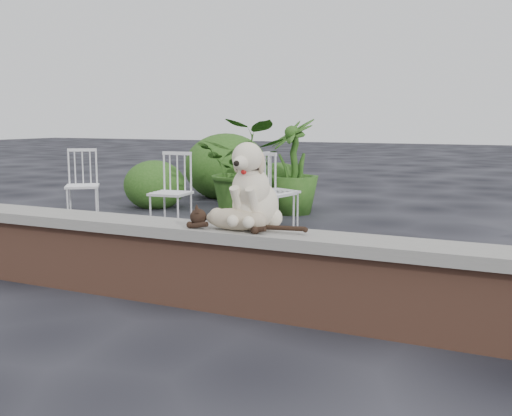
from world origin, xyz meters
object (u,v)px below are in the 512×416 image
at_px(dog, 256,184).
at_px(potted_plant_b, 293,167).
at_px(chair_b, 171,192).
at_px(chair_a, 82,185).
at_px(cat, 235,218).
at_px(potted_plant_a, 244,168).
at_px(chair_c, 277,190).
at_px(chair_e, 273,192).

relative_size(dog, potted_plant_b, 0.46).
bearing_deg(chair_b, chair_a, 167.14).
bearing_deg(chair_b, dog, -52.41).
xyz_separation_m(dog, cat, (-0.08, -0.15, -0.22)).
bearing_deg(cat, potted_plant_a, 115.48).
bearing_deg(chair_b, chair_c, 26.99).
height_order(dog, potted_plant_b, potted_plant_b).
bearing_deg(chair_b, chair_e, 17.13).
relative_size(cat, chair_e, 1.06).
xyz_separation_m(cat, chair_c, (-1.04, 3.13, -0.20)).
bearing_deg(cat, chair_c, 108.30).
distance_m(cat, chair_e, 3.08).
height_order(chair_a, potted_plant_b, potted_plant_b).
relative_size(cat, chair_c, 1.06).
bearing_deg(potted_plant_a, potted_plant_b, 39.70).
bearing_deg(cat, chair_b, 131.11).
bearing_deg(chair_a, dog, -70.50).
bearing_deg(dog, chair_c, 110.52).
relative_size(cat, potted_plant_b, 0.75).
distance_m(cat, chair_b, 3.22).
height_order(dog, chair_c, dog).
height_order(chair_e, chair_a, same).
height_order(dog, chair_b, dog).
distance_m(chair_c, chair_a, 2.63).
height_order(chair_a, potted_plant_a, potted_plant_a).
distance_m(chair_b, potted_plant_b, 2.04).
xyz_separation_m(cat, potted_plant_b, (-1.29, 4.27, 0.00)).
bearing_deg(chair_e, chair_a, 108.65).
relative_size(chair_e, chair_a, 1.00).
bearing_deg(potted_plant_b, chair_e, -78.03).
height_order(chair_a, chair_b, same).
relative_size(chair_c, potted_plant_b, 0.70).
relative_size(dog, cat, 0.61).
relative_size(chair_c, chair_a, 1.00).
bearing_deg(chair_a, potted_plant_b, -1.09).
xyz_separation_m(potted_plant_a, potted_plant_b, (0.54, 0.45, 0.00)).
relative_size(cat, potted_plant_a, 0.75).
distance_m(dog, potted_plant_a, 4.15).
xyz_separation_m(chair_b, potted_plant_b, (0.83, 1.86, 0.20)).
relative_size(chair_c, chair_b, 1.00).
xyz_separation_m(cat, chair_b, (-2.11, 2.42, -0.20)).
bearing_deg(chair_b, potted_plant_b, 59.51).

